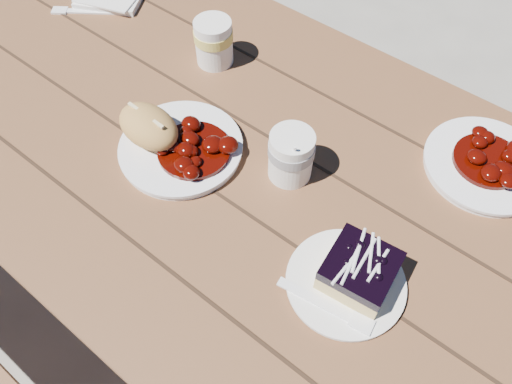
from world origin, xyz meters
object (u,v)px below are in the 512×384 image
Objects in this scene: bread_roll at (149,126)px; second_cup at (214,42)px; second_plate at (485,165)px; picnic_table at (228,200)px; blueberry_cake at (360,270)px; dessert_plate at (345,283)px; main_plate at (181,149)px; coffee_cup at (291,156)px.

bread_roll is 1.31× the size of second_cup.
second_plate is at bearing 8.28° from second_cup.
bread_roll is 0.26m from second_cup.
blueberry_cake is (0.33, -0.07, 0.20)m from picnic_table.
picnic_table is at bearing 30.36° from bread_roll.
second_plate is at bearing 77.96° from dessert_plate.
main_plate is 0.26m from second_cup.
blueberry_cake is (0.01, 0.01, 0.03)m from dessert_plate.
main_plate is at bearing 19.98° from bread_roll.
blueberry_cake is at bearing -100.92° from second_plate.
second_plate is at bearing 34.33° from main_plate.
main_plate reaches higher than dessert_plate.
bread_roll reaches higher than picnic_table.
bread_roll is at bearing 173.17° from blueberry_cake.
dessert_plate is at bearing -31.81° from coffee_cup.
main_plate is 0.21m from coffee_cup.
dessert_plate is (0.38, -0.04, -0.00)m from main_plate.
second_cup is (-0.58, -0.08, 0.04)m from second_plate.
second_cup is (-0.30, 0.15, 0.00)m from coffee_cup.
second_plate is (0.06, 0.34, -0.03)m from blueberry_cake.
second_plate is at bearing 72.53° from blueberry_cake.
bread_roll reaches higher than blueberry_cake.
dessert_plate is 0.83× the size of second_plate.
coffee_cup is (0.24, 0.11, -0.00)m from bread_roll.
picnic_table is 18.01× the size of blueberry_cake.
coffee_cup is at bearing 146.07° from blueberry_cake.
coffee_cup is at bearing 24.40° from main_plate.
second_plate is (0.07, 0.35, 0.00)m from dessert_plate.
dessert_plate is at bearing -102.04° from second_plate.
bread_roll is at bearing -147.02° from second_plate.
main_plate is 0.40m from blueberry_cake.
second_cup is at bearing 116.83° from main_plate.
blueberry_cake is 1.14× the size of coffee_cup.
bread_roll is at bearing -156.58° from coffee_cup.
second_cup reaches higher than main_plate.
bread_roll is at bearing -76.21° from second_cup.
coffee_cup is 0.45× the size of second_plate.
second_cup reaches higher than picnic_table.
bread_roll reaches higher than main_plate.
main_plate is at bearing -155.60° from coffee_cup.
main_plate is 1.24× the size of dessert_plate.
blueberry_cake is at bearing -27.38° from coffee_cup.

